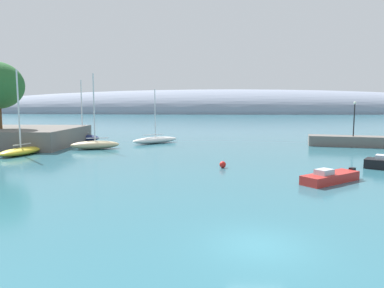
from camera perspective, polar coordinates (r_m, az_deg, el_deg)
The scene contains 11 objects.
water at distance 15.60m, azimuth 10.77°, elevation -15.73°, with size 600.00×600.00×0.00m, color #2D6675.
shore_outcrop at distance 56.48m, azimuth -27.73°, elevation 1.07°, with size 19.56×14.94×2.45m, color #66605B.
breakwater_rocks at distance 54.17m, azimuth 27.70°, elevation 0.31°, with size 17.88×3.03×1.42m, color #66605B.
distant_ridge at distance 219.29m, azimuth 5.52°, elevation 4.98°, with size 373.58×58.53×28.64m, color gray.
sailboat_navy_near_shore at distance 58.01m, azimuth -17.16°, elevation 1.05°, with size 5.97×3.24×9.41m.
sailboat_white_mid_mooring at distance 52.67m, azimuth -5.91°, elevation 0.68°, with size 6.85×6.20×7.93m.
sailboat_yellow_outer_mooring at distance 44.97m, azimuth -25.81°, elevation -0.92°, with size 3.73×6.34×9.66m.
sailboat_sand_end_of_line at distance 47.56m, azimuth -15.31°, elevation -0.04°, with size 6.46×3.79×9.66m.
motorboat_red_outer at distance 28.57m, azimuth 21.32°, elevation -5.00°, with size 5.14×4.40×1.08m.
mooring_buoy_red at distance 32.70m, azimuth 4.96°, elevation -3.31°, with size 0.60×0.60×0.60m, color red.
harbor_lamp_post at distance 52.82m, azimuth 24.63°, elevation 4.23°, with size 0.36×0.36×4.71m.
Camera 1 is at (-2.22, -14.27, 5.88)m, focal length 33.18 mm.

